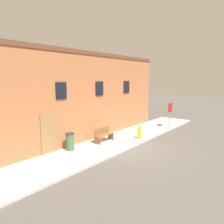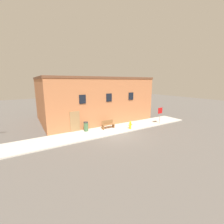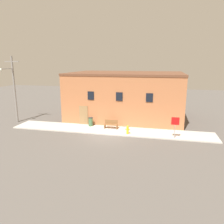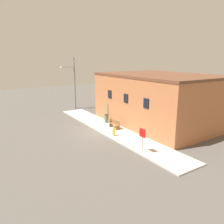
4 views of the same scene
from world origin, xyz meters
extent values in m
plane|color=#56514C|center=(0.00, 0.00, 0.00)|extent=(80.00, 80.00, 0.00)
cube|color=#BCB7AD|center=(0.00, 1.44, 0.05)|extent=(20.68, 2.89, 0.11)
cube|color=#B26B42|center=(0.66, 7.51, 2.72)|extent=(13.44, 9.24, 5.44)
cube|color=brown|center=(0.66, 7.51, 5.56)|extent=(13.54, 9.34, 0.24)
cube|color=black|center=(-2.47, 2.86, 3.37)|extent=(0.70, 0.08, 0.90)
cube|color=black|center=(0.66, 2.86, 3.37)|extent=(0.70, 0.08, 0.90)
cube|color=black|center=(3.80, 2.86, 3.37)|extent=(0.70, 0.08, 0.90)
cube|color=#937047|center=(-3.37, 2.86, 1.10)|extent=(1.00, 0.08, 2.20)
cylinder|color=gold|center=(1.95, 0.53, 0.46)|extent=(0.22, 0.22, 0.70)
sphere|color=gold|center=(1.95, 0.53, 0.86)|extent=(0.20, 0.20, 0.20)
cylinder|color=gold|center=(1.78, 0.53, 0.56)|extent=(0.12, 0.10, 0.10)
cylinder|color=gold|center=(2.12, 0.53, 0.56)|extent=(0.12, 0.10, 0.10)
cylinder|color=gray|center=(6.32, 0.36, 1.09)|extent=(0.06, 0.06, 1.96)
cube|color=red|center=(6.32, 0.34, 1.72)|extent=(0.70, 0.02, 0.70)
cube|color=brown|center=(-0.67, 1.88, 0.32)|extent=(0.08, 0.44, 0.43)
cube|color=brown|center=(0.64, 1.88, 0.32)|extent=(0.08, 0.44, 0.43)
cube|color=brown|center=(-0.02, 1.88, 0.56)|extent=(1.39, 0.44, 0.04)
cube|color=brown|center=(-0.02, 2.08, 0.79)|extent=(1.39, 0.04, 0.43)
cylinder|color=#426642|center=(-2.40, 2.34, 0.56)|extent=(0.46, 0.46, 0.90)
cylinder|color=#2D2D2D|center=(-2.40, 2.34, 1.04)|extent=(0.49, 0.49, 0.06)
cylinder|color=gray|center=(-11.50, 2.40, 3.79)|extent=(0.22, 0.22, 7.58)
cylinder|color=gray|center=(-11.50, 1.45, 6.22)|extent=(0.08, 1.91, 0.08)
sphere|color=silver|center=(-11.50, 0.49, 6.12)|extent=(0.32, 0.32, 0.32)
cube|color=gray|center=(-11.50, 2.40, 6.97)|extent=(1.80, 0.10, 0.10)
camera|label=1|loc=(-10.10, -6.63, 4.04)|focal=35.00mm
camera|label=2|loc=(-7.81, -11.71, 5.13)|focal=24.00mm
camera|label=3|loc=(4.96, -19.44, 6.90)|focal=35.00mm
camera|label=4|loc=(18.58, -10.36, 7.34)|focal=35.00mm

